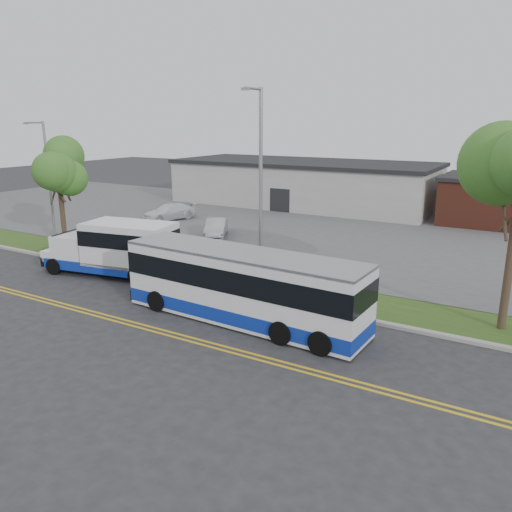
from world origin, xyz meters
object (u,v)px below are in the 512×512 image
Objects in this scene: streetlight_near at (260,183)px; shuttle_bus at (118,247)px; parked_car_b at (169,212)px; streetlight_far at (47,174)px; transit_bus at (242,286)px; tree_west at (58,170)px; pedestrian at (81,244)px; parked_car_a at (216,228)px.

streetlight_near is 8.71m from shuttle_bus.
streetlight_near reaches higher than parked_car_b.
streetlight_far is 1.01× the size of shuttle_bus.
transit_bus is at bearing -22.20° from parked_car_b.
tree_west is at bearing 167.23° from transit_bus.
tree_west is 0.87× the size of shuttle_bus.
parked_car_b is (-0.21, 10.76, -4.36)m from tree_west.
streetlight_far reaches higher than shuttle_bus.
streetlight_far is at bearing 147.45° from shuttle_bus.
transit_bus is (1.51, -4.08, -3.73)m from streetlight_near.
streetlight_near is 5.75× the size of pedestrian.
streetlight_far is 0.74× the size of transit_bus.
tree_west is 0.73× the size of streetlight_near.
streetlight_far is 12.61m from parked_car_a.
pedestrian is 9.52m from parked_car_a.
streetlight_near is at bearing -8.05° from streetlight_far.
tree_west is 11.61m from parked_car_b.
tree_west is 0.86× the size of streetlight_far.
shuttle_bus is (11.36, -4.69, -2.91)m from streetlight_far.
tree_west is 0.64× the size of transit_bus.
pedestrian is at bearing 153.76° from shuttle_bus.
parked_car_a is at bearing 25.96° from streetlight_far.
pedestrian is 12.35m from parked_car_b.
streetlight_near is 1.19× the size of streetlight_far.
shuttle_bus is at bearing -115.54° from parked_car_a.
streetlight_far is 21.80m from transit_bus.
parked_car_a is at bearing -159.15° from pedestrian.
pedestrian is at bearing -26.19° from streetlight_far.
parked_car_b is (-15.21, 11.23, -4.47)m from streetlight_near.
parked_car_b is at bearing 140.16° from transit_bus.
streetlight_far is 4.84× the size of pedestrian.
streetlight_near is 2.07× the size of parked_car_b.
streetlight_near is 12.84m from pedestrian.
parked_car_a is (10.83, 5.27, -3.72)m from streetlight_far.
tree_west is 17.51m from transit_bus.
shuttle_bus reaches higher than parked_car_a.
streetlight_near is 2.40× the size of parked_car_a.
pedestrian is at bearing -22.14° from tree_west.
streetlight_far is 10.05m from parked_car_b.
parked_car_a is at bearing 135.74° from streetlight_near.
shuttle_bus is at bearing 119.00° from pedestrian.
parked_car_b is (3.79, 8.54, -3.71)m from streetlight_far.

